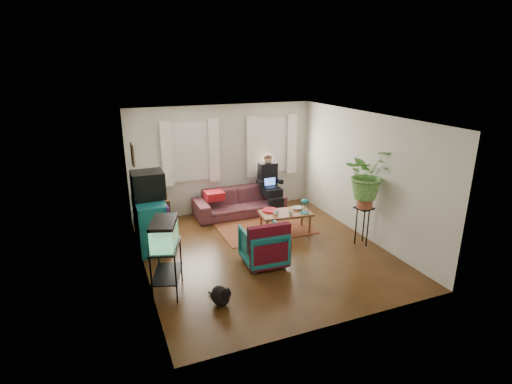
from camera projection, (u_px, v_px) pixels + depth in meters
name	position (u px, v px, depth m)	size (l,w,h in m)	color
floor	(264.00, 251.00, 7.84)	(4.50, 5.00, 0.01)	#4F2B14
ceiling	(265.00, 118.00, 7.03)	(4.50, 5.00, 0.01)	white
wall_back	(223.00, 159.00, 9.63)	(4.50, 0.01, 2.60)	silver
wall_front	(339.00, 241.00, 5.23)	(4.50, 0.01, 2.60)	silver
wall_left	(140.00, 203.00, 6.63)	(0.01, 5.00, 2.60)	silver
wall_right	(364.00, 176.00, 8.24)	(0.01, 5.00, 2.60)	silver
window_left	(190.00, 152.00, 9.25)	(1.08, 0.04, 1.38)	white
window_right	(271.00, 145.00, 9.99)	(1.08, 0.04, 1.38)	white
curtains_left	(191.00, 153.00, 9.18)	(1.36, 0.06, 1.50)	white
curtains_right	(272.00, 146.00, 9.92)	(1.36, 0.06, 1.50)	white
picture_frame	(133.00, 154.00, 7.19)	(0.04, 0.32, 0.40)	#3D2616
area_rug	(263.00, 226.00, 8.99)	(2.00, 1.60, 0.01)	brown
sofa	(240.00, 198.00, 9.60)	(2.17, 0.85, 0.85)	brown
seated_person	(269.00, 185.00, 9.81)	(0.54, 0.67, 1.29)	black
side_table	(160.00, 212.00, 8.99)	(0.43, 0.43, 0.62)	#3B1F16
table_lamp	(158.00, 188.00, 8.81)	(0.32, 0.32, 0.57)	white
dresser	(151.00, 223.00, 7.89)	(0.55, 1.11, 0.99)	#115969
crt_tv	(148.00, 185.00, 7.76)	(0.61, 0.55, 0.53)	black
aquarium_stand	(167.00, 269.00, 6.32)	(0.41, 0.73, 0.82)	black
aquarium	(164.00, 233.00, 6.13)	(0.37, 0.67, 0.43)	#7FD899
black_cat	(220.00, 294.00, 6.06)	(0.27, 0.42, 0.36)	black
armchair	(263.00, 244.00, 7.25)	(0.75, 0.70, 0.77)	#137373
serape_throw	(269.00, 243.00, 6.94)	(0.77, 0.18, 0.63)	#9E0A0A
coffee_table	(285.00, 222.00, 8.66)	(1.09, 0.60, 0.45)	brown
cup_a	(276.00, 213.00, 8.42)	(0.12, 0.12, 0.10)	white
cup_b	(291.00, 213.00, 8.43)	(0.10, 0.10, 0.09)	beige
bowl	(297.00, 208.00, 8.75)	(0.21, 0.21, 0.05)	white
snack_tray	(270.00, 210.00, 8.65)	(0.34, 0.34, 0.04)	#B21414
birdcage	(305.00, 206.00, 8.50)	(0.18, 0.18, 0.32)	#115B6B
plant_stand	(362.00, 226.00, 8.04)	(0.33, 0.33, 0.79)	black
potted_plant	(366.00, 181.00, 7.74)	(0.90, 0.78, 1.00)	#599947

